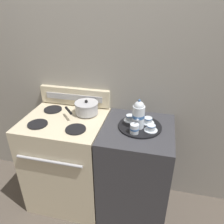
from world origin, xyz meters
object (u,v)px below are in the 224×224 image
object	(u,v)px
teacup_front	(151,128)
teacup_right	(130,118)
creamer_jug	(134,129)
teacup_left	(148,120)
teapot	(138,115)
serving_tray	(140,126)
stove	(68,160)
saucepan	(86,108)

from	to	relation	value
teacup_front	teacup_right	bearing A→B (deg)	147.43
creamer_jug	teacup_front	bearing A→B (deg)	27.69
teacup_left	teacup_right	xyz separation A→B (m)	(-0.15, 0.01, 0.00)
teapot	teacup_left	bearing A→B (deg)	48.87
creamer_jug	serving_tray	bearing A→B (deg)	75.72
stove	creamer_jug	size ratio (longest dim) A/B	12.31
stove	creamer_jug	xyz separation A→B (m)	(0.64, -0.09, 0.51)
teacup_front	serving_tray	bearing A→B (deg)	150.00
serving_tray	teacup_left	xyz separation A→B (m)	(0.06, 0.06, 0.03)
stove	teacup_right	distance (m)	0.77
saucepan	teacup_front	size ratio (longest dim) A/B	2.66
serving_tray	teacup_front	distance (m)	0.11
serving_tray	teapot	distance (m)	0.12
serving_tray	teacup_left	size ratio (longest dim) A/B	3.34
saucepan	serving_tray	distance (m)	0.51
saucepan	teapot	xyz separation A→B (m)	(0.48, -0.14, 0.06)
teacup_left	serving_tray	bearing A→B (deg)	-135.18
creamer_jug	saucepan	bearing A→B (deg)	153.93
teacup_front	saucepan	bearing A→B (deg)	164.40
stove	teacup_left	distance (m)	0.88
stove	saucepan	xyz separation A→B (m)	(0.17, 0.14, 0.53)
stove	teapot	size ratio (longest dim) A/B	3.83
teacup_right	creamer_jug	bearing A→B (deg)	-71.06
teacup_left	teacup_right	distance (m)	0.15
teapot	teacup_left	world-z (taller)	teapot
stove	teacup_left	world-z (taller)	teacup_left
stove	teapot	bearing A→B (deg)	-0.04
serving_tray	creamer_jug	size ratio (longest dim) A/B	4.64
teacup_right	teacup_front	distance (m)	0.22
saucepan	teacup_front	distance (m)	0.61
stove	teapot	world-z (taller)	teapot
stove	teacup_front	distance (m)	0.91
teacup_right	creamer_jug	size ratio (longest dim) A/B	1.39
teacup_right	stove	bearing A→B (deg)	-171.11
saucepan	teacup_right	distance (m)	0.41
teapot	teacup_right	size ratio (longest dim) A/B	2.31
serving_tray	teacup_front	size ratio (longest dim) A/B	3.34
stove	teacup_left	size ratio (longest dim) A/B	8.85
stove	teapot	xyz separation A→B (m)	(0.65, -0.00, 0.59)
serving_tray	teacup_front	world-z (taller)	teacup_front
teacup_front	stove	bearing A→B (deg)	177.85
saucepan	serving_tray	size ratio (longest dim) A/B	0.80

